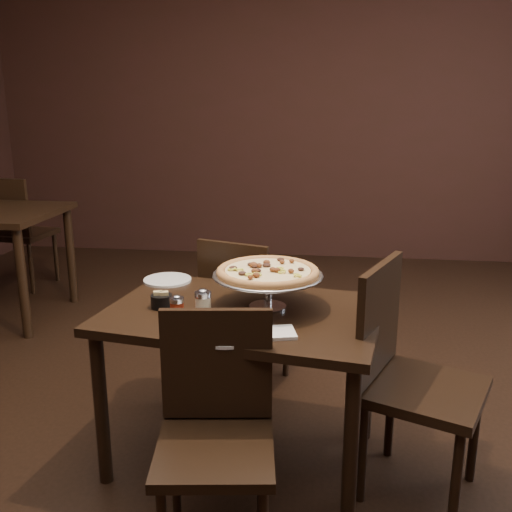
# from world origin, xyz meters

# --- Properties ---
(room) EXTENTS (6.04, 7.04, 2.84)m
(room) POSITION_xyz_m (0.06, 0.03, 1.40)
(room) COLOR black
(room) RESTS_ON ground
(dining_table) EXTENTS (1.23, 0.92, 0.70)m
(dining_table) POSITION_xyz_m (0.03, -0.04, 0.61)
(dining_table) COLOR black
(dining_table) RESTS_ON ground
(pizza_stand) EXTENTS (0.46, 0.46, 0.19)m
(pizza_stand) POSITION_xyz_m (0.13, -0.00, 0.86)
(pizza_stand) COLOR silver
(pizza_stand) RESTS_ON dining_table
(parmesan_shaker) EXTENTS (0.07, 0.07, 0.12)m
(parmesan_shaker) POSITION_xyz_m (-0.12, -0.14, 0.76)
(parmesan_shaker) COLOR beige
(parmesan_shaker) RESTS_ON dining_table
(pepper_flake_shaker) EXTENTS (0.06, 0.06, 0.10)m
(pepper_flake_shaker) POSITION_xyz_m (-0.22, -0.18, 0.75)
(pepper_flake_shaker) COLOR maroon
(pepper_flake_shaker) RESTS_ON dining_table
(packet_caddy) EXTENTS (0.09, 0.09, 0.07)m
(packet_caddy) POSITION_xyz_m (-0.32, -0.06, 0.73)
(packet_caddy) COLOR black
(packet_caddy) RESTS_ON dining_table
(napkin_stack) EXTENTS (0.15, 0.15, 0.01)m
(napkin_stack) POSITION_xyz_m (0.20, -0.28, 0.71)
(napkin_stack) COLOR white
(napkin_stack) RESTS_ON dining_table
(plate_left) EXTENTS (0.23, 0.23, 0.01)m
(plate_left) POSITION_xyz_m (-0.39, 0.30, 0.71)
(plate_left) COLOR white
(plate_left) RESTS_ON dining_table
(plate_near) EXTENTS (0.25, 0.25, 0.01)m
(plate_near) POSITION_xyz_m (0.01, -0.32, 0.71)
(plate_near) COLOR white
(plate_near) RESTS_ON dining_table
(serving_spatula) EXTENTS (0.14, 0.14, 0.02)m
(serving_spatula) POSITION_xyz_m (0.06, -0.06, 0.85)
(serving_spatula) COLOR silver
(serving_spatula) RESTS_ON pizza_stand
(chair_far) EXTENTS (0.50, 0.50, 0.86)m
(chair_far) POSITION_xyz_m (-0.07, 0.60, 0.47)
(chair_far) COLOR black
(chair_far) RESTS_ON ground
(chair_near) EXTENTS (0.45, 0.45, 0.85)m
(chair_near) POSITION_xyz_m (0.01, -0.54, 0.46)
(chair_near) COLOR black
(chair_near) RESTS_ON ground
(chair_side) EXTENTS (0.58, 0.58, 0.94)m
(chair_side) POSITION_xyz_m (0.70, -0.14, 0.51)
(chair_side) COLOR black
(chair_side) RESTS_ON ground
(bg_chair_far) EXTENTS (0.49, 0.49, 0.96)m
(bg_chair_far) POSITION_xyz_m (-2.22, 2.10, 0.52)
(bg_chair_far) COLOR black
(bg_chair_far) RESTS_ON ground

